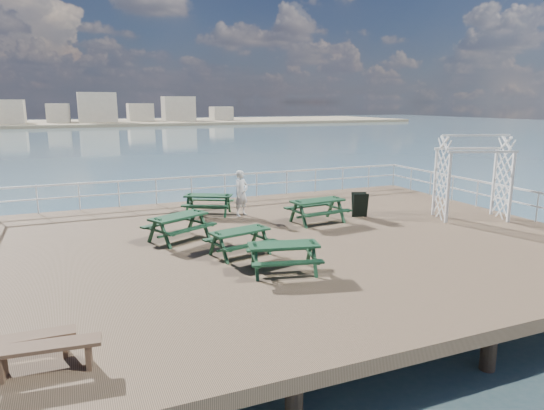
{
  "coord_description": "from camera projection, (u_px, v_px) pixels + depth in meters",
  "views": [
    {
      "loc": [
        -6.12,
        -13.05,
        4.13
      ],
      "look_at": [
        -0.61,
        0.1,
        1.1
      ],
      "focal_mm": 32.0,
      "sensor_mm": 36.0,
      "label": 1
    }
  ],
  "objects": [
    {
      "name": "flat_bench_near",
      "position": [
        26.0,
        342.0,
        7.84
      ],
      "size": [
        1.52,
        0.39,
        0.44
      ],
      "rotation": [
        0.0,
        0.0,
        -0.02
      ],
      "color": "brown",
      "rests_on": "ground"
    },
    {
      "name": "sandwich_board",
      "position": [
        360.0,
        205.0,
        17.72
      ],
      "size": [
        0.66,
        0.57,
        0.91
      ],
      "rotation": [
        0.0,
        0.0,
        -0.32
      ],
      "color": "black",
      "rests_on": "ground"
    },
    {
      "name": "picnic_table_a",
      "position": [
        179.0,
        222.0,
        14.72
      ],
      "size": [
        2.27,
        2.11,
        0.88
      ],
      "rotation": [
        0.0,
        0.0,
        0.47
      ],
      "color": "#12331E",
      "rests_on": "ground"
    },
    {
      "name": "person",
      "position": [
        241.0,
        193.0,
        17.83
      ],
      "size": [
        0.73,
        0.63,
        1.69
      ],
      "primitive_type": "imported",
      "rotation": [
        0.0,
        0.0,
        0.45
      ],
      "color": "silver",
      "rests_on": "ground"
    },
    {
      "name": "flat_bench_far",
      "position": [
        46.0,
        351.0,
        7.49
      ],
      "size": [
        1.68,
        0.55,
        0.47
      ],
      "rotation": [
        0.0,
        0.0,
        -0.09
      ],
      "color": "brown",
      "rests_on": "ground"
    },
    {
      "name": "railing",
      "position": [
        259.0,
        197.0,
        17.05
      ],
      "size": [
        17.77,
        13.76,
        1.1
      ],
      "color": "silver",
      "rests_on": "ground"
    },
    {
      "name": "picnic_table_c",
      "position": [
        317.0,
        206.0,
        16.89
      ],
      "size": [
        2.01,
        1.68,
        0.91
      ],
      "rotation": [
        0.0,
        0.0,
        0.09
      ],
      "color": "#12331E",
      "rests_on": "ground"
    },
    {
      "name": "trellis_arbor",
      "position": [
        472.0,
        182.0,
        17.33
      ],
      "size": [
        2.73,
        2.06,
        3.03
      ],
      "rotation": [
        0.0,
        0.0,
        -0.35
      ],
      "color": "silver",
      "rests_on": "ground"
    },
    {
      "name": "ground",
      "position": [
        292.0,
        244.0,
        14.97
      ],
      "size": [
        18.0,
        14.0,
        0.3
      ],
      "primitive_type": "cube",
      "color": "brown",
      "rests_on": "ground"
    },
    {
      "name": "picnic_table_d",
      "position": [
        240.0,
        237.0,
        13.29
      ],
      "size": [
        1.9,
        1.67,
        0.8
      ],
      "rotation": [
        0.0,
        0.0,
        0.23
      ],
      "color": "#12331E",
      "rests_on": "ground"
    },
    {
      "name": "sea_backdrop",
      "position": [
        136.0,
        119.0,
        140.73
      ],
      "size": [
        300.0,
        300.0,
        9.2
      ],
      "color": "#476977",
      "rests_on": "ground"
    },
    {
      "name": "picnic_table_b",
      "position": [
        208.0,
        200.0,
        18.13
      ],
      "size": [
        2.18,
        2.05,
        0.84
      ],
      "rotation": [
        0.0,
        0.0,
        -0.5
      ],
      "color": "#12331E",
      "rests_on": "ground"
    },
    {
      "name": "picnic_table_e",
      "position": [
        284.0,
        252.0,
        11.9
      ],
      "size": [
        1.99,
        1.74,
        0.83
      ],
      "rotation": [
        0.0,
        0.0,
        -0.23
      ],
      "color": "#12331E",
      "rests_on": "ground"
    }
  ]
}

